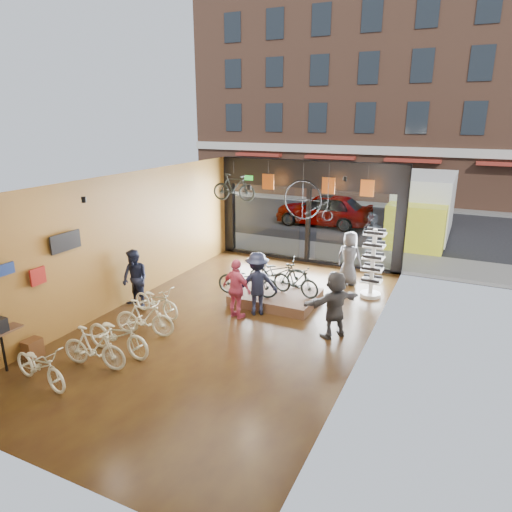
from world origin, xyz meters
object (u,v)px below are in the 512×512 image
Objects in this scene: floor_bike_1 at (94,348)px; customer_2 at (237,289)px; display_platform at (276,297)px; customer_1 at (135,279)px; sunglasses_rack at (373,263)px; floor_bike_3 at (144,318)px; street_car at (324,209)px; floor_bike_4 at (156,301)px; penny_farthing at (310,202)px; display_bike_mid at (296,281)px; box_truck at (422,210)px; hung_bike at (234,187)px; floor_bike_2 at (118,335)px; display_bike_left at (248,280)px; customer_3 at (257,284)px; customer_5 at (335,304)px; customer_4 at (349,258)px; floor_bike_0 at (40,365)px; display_bike_right at (278,272)px.

floor_bike_1 is 0.94× the size of customer_2.
customer_1 reaches higher than display_platform.
sunglasses_rack reaches higher than floor_bike_1.
floor_bike_3 is 0.94× the size of customer_2.
street_car is 13.61m from floor_bike_3.
customer_2 reaches higher than floor_bike_4.
floor_bike_1 reaches higher than floor_bike_3.
floor_bike_3 is at bearing -107.73° from penny_farthing.
floor_bike_4 is at bearing 10.89° from floor_bike_3.
display_bike_mid is at bearing -51.17° from floor_bike_3.
box_truck is 8.98m from hung_bike.
floor_bike_2 is at bearing 169.66° from floor_bike_3.
display_bike_left is 1.01× the size of customer_3.
floor_bike_3 is at bearing -122.16° from sunglasses_rack.
hung_bike is at bearing -89.23° from customer_5.
customer_2 is 0.62m from customer_3.
display_platform is 1.13× the size of sunglasses_rack.
box_truck is at bearing -28.59° from display_bike_left.
penny_farthing is at bearing -10.87° from customer_4.
customer_3 is 2.36m from customer_5.
street_car is 10.36m from display_platform.
floor_bike_2 reaches higher than floor_bike_3.
display_bike_mid is (2.31, -10.16, -0.06)m from street_car.
floor_bike_3 is at bearing 69.32° from customer_4.
floor_bike_1 is 5.71m from customer_5.
sunglasses_rack is (3.11, 2.22, 0.29)m from display_bike_left.
customer_2 reaches higher than display_bike_mid.
customer_2 is at bearing -156.03° from hung_bike.
customer_1 is 1.00× the size of customer_5.
display_bike_mid reaches higher than floor_bike_1.
floor_bike_2 is at bearing -105.16° from penny_farthing.
floor_bike_3 is at bearing 152.17° from display_bike_mid.
floor_bike_2 is 1.17× the size of hung_bike.
floor_bike_4 is 0.93× the size of customer_4.
display_bike_mid is 1.89m from customer_2.
floor_bike_1 is 0.65× the size of display_platform.
display_bike_right is at bearing -12.33° from floor_bike_0.
floor_bike_2 is 4.91m from display_platform.
box_truck is at bearing 63.19° from penny_farthing.
floor_bike_1 is (0.50, 1.00, 0.03)m from floor_bike_0.
display_bike_right is 1.02× the size of customer_1.
penny_farthing reaches higher than box_truck.
box_truck is 2.96× the size of display_platform.
box_truck is 4.31× the size of floor_bike_4.
display_bike_left is at bearing -17.15° from floor_bike_2.
box_truck is 9.49m from display_bike_mid.
display_bike_mid is 2.15m from customer_5.
display_bike_right is (-0.15, 0.49, 0.61)m from display_platform.
customer_3 is 1.01× the size of customer_4.
floor_bike_1 is 2.84m from floor_bike_4.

